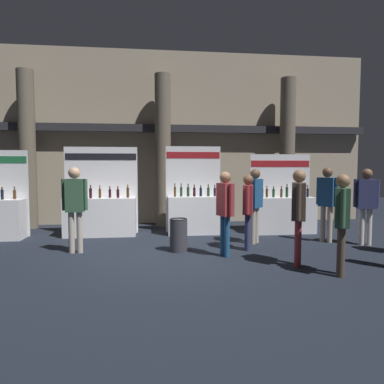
% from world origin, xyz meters
% --- Properties ---
extents(ground_plane, '(27.48, 27.48, 0.00)m').
position_xyz_m(ground_plane, '(0.00, 0.00, 0.00)').
color(ground_plane, black).
extents(hall_colonnade, '(13.74, 1.06, 5.61)m').
position_xyz_m(hall_colonnade, '(0.00, 4.46, 2.75)').
color(hall_colonnade, tan).
rests_on(hall_colonnade, ground_plane).
extents(exhibitor_booth_1, '(1.97, 0.66, 2.39)m').
position_xyz_m(exhibitor_booth_1, '(-1.74, 2.44, 0.61)').
color(exhibitor_booth_1, white).
rests_on(exhibitor_booth_1, ground_plane).
extents(exhibitor_booth_2, '(1.56, 0.66, 2.43)m').
position_xyz_m(exhibitor_booth_2, '(0.81, 2.44, 0.62)').
color(exhibitor_booth_2, white).
rests_on(exhibitor_booth_2, ground_plane).
extents(exhibitor_booth_3, '(1.78, 0.66, 2.21)m').
position_xyz_m(exhibitor_booth_3, '(3.31, 2.26, 0.59)').
color(exhibitor_booth_3, white).
rests_on(exhibitor_booth_3, ground_plane).
extents(trash_bin, '(0.39, 0.39, 0.72)m').
position_xyz_m(trash_bin, '(0.20, 0.41, 0.36)').
color(trash_bin, '#38383D').
rests_on(trash_bin, ground_plane).
extents(visitor_0, '(0.40, 0.57, 1.79)m').
position_xyz_m(visitor_0, '(2.32, -0.98, 1.09)').
color(visitor_0, maroon).
rests_on(visitor_0, ground_plane).
extents(visitor_1, '(0.55, 0.37, 1.80)m').
position_xyz_m(visitor_1, '(4.62, 0.49, 1.10)').
color(visitor_1, silver).
rests_on(visitor_1, ground_plane).
extents(visitor_2, '(0.37, 0.48, 1.72)m').
position_xyz_m(visitor_2, '(2.78, -1.65, 1.02)').
color(visitor_2, '#47382D').
rests_on(visitor_2, ground_plane).
extents(visitor_3, '(0.42, 0.43, 1.84)m').
position_xyz_m(visitor_3, '(3.88, 0.92, 1.11)').
color(visitor_3, '#ADA393').
rests_on(visitor_3, ground_plane).
extents(visitor_4, '(0.33, 0.54, 1.67)m').
position_xyz_m(visitor_4, '(1.73, 0.35, 0.99)').
color(visitor_4, navy).
rests_on(visitor_4, ground_plane).
extents(visitor_6, '(0.32, 0.51, 1.75)m').
position_xyz_m(visitor_6, '(1.11, -0.14, 1.04)').
color(visitor_6, navy).
rests_on(visitor_6, ground_plane).
extents(visitor_7, '(0.54, 0.24, 1.84)m').
position_xyz_m(visitor_7, '(-2.00, 0.53, 1.10)').
color(visitor_7, '#ADA393').
rests_on(visitor_7, ground_plane).
extents(visitor_8, '(0.44, 0.44, 1.80)m').
position_xyz_m(visitor_8, '(2.09, 0.99, 1.08)').
color(visitor_8, '#ADA393').
rests_on(visitor_8, ground_plane).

